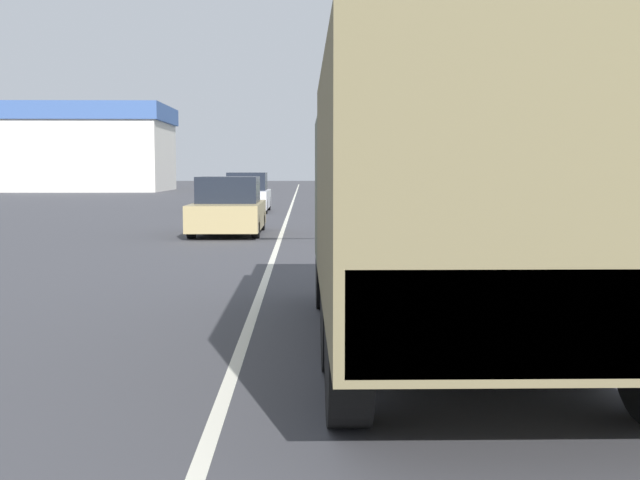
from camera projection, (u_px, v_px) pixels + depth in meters
ground_plane at (291, 208)px, 37.46m from camera, size 180.00×180.00×0.00m
lane_centre_stripe at (291, 208)px, 37.46m from camera, size 0.12×120.00×0.00m
sidewalk_right at (387, 207)px, 37.54m from camera, size 1.80×120.00×0.12m
grass_strip_right at (480, 208)px, 37.63m from camera, size 7.00×120.00×0.02m
military_truck at (450, 195)px, 7.75m from camera, size 2.52×7.22×2.70m
car_nearest_ahead at (228, 208)px, 22.36m from camera, size 1.88×4.39×1.60m
car_second_ahead at (247, 194)px, 34.01m from camera, size 1.82×4.53×1.67m
building_distant at (92, 148)px, 67.62m from camera, size 12.98×10.86×7.15m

